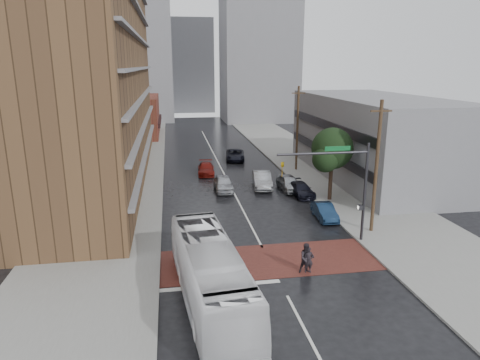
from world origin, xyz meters
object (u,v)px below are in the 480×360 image
car_travel_b (262,180)px  suv_travel (235,155)px  pedestrian_b (307,258)px  car_travel_c (206,169)px  transit_bus (210,273)px  car_parked_far (289,183)px  car_parked_near (324,211)px  car_travel_a (223,183)px  pedestrian_a (309,260)px  car_parked_mid (301,189)px

car_travel_b → suv_travel: size_ratio=0.99×
pedestrian_b → car_travel_c: bearing=101.8°
pedestrian_b → car_travel_b: size_ratio=0.37×
car_travel_c → suv_travel: 8.27m
car_travel_c → car_travel_b: bearing=-47.8°
transit_bus → car_parked_far: 22.24m
transit_bus → car_parked_near: bearing=41.6°
car_travel_b → car_parked_far: 2.83m
transit_bus → car_parked_far: transit_bus is taller
car_travel_a → car_travel_c: (-1.14, 7.09, -0.11)m
pedestrian_b → car_parked_near: 9.93m
pedestrian_a → car_parked_far: (3.65, 17.50, -0.06)m
transit_bus → car_travel_c: (2.16, 27.84, -1.02)m
suv_travel → car_parked_far: 15.25m
transit_bus → car_travel_c: transit_bus is taller
car_travel_c → transit_bus: bearing=-90.5°
car_travel_b → suv_travel: bearing=100.1°
car_parked_near → car_parked_mid: bearing=92.6°
pedestrian_b → car_travel_a: size_ratio=0.42×
suv_travel → car_parked_near: (3.89, -23.50, -0.07)m
pedestrian_a → car_parked_far: size_ratio=0.37×
car_travel_a → car_parked_far: (6.60, -0.86, 0.00)m
car_travel_a → suv_travel: 14.42m
car_parked_mid → car_parked_far: (-0.64, 2.02, 0.13)m
transit_bus → car_parked_mid: 20.77m
car_parked_far → suv_travel: bearing=101.2°
pedestrian_b → car_travel_c: size_ratio=0.42×
pedestrian_b → suv_travel: 32.40m
car_travel_c → car_parked_far: bearing=-41.9°
suv_travel → car_parked_mid: bearing=-69.4°
car_travel_c → pedestrian_a: bearing=-76.9°
car_travel_c → suv_travel: bearing=61.0°
pedestrian_b → car_parked_mid: size_ratio=0.44×
car_travel_c → car_parked_mid: 13.03m
pedestrian_b → car_parked_mid: 16.10m
transit_bus → suv_travel: size_ratio=2.33×
pedestrian_a → suv_travel: bearing=87.4°
pedestrian_a → car_travel_a: (-2.95, 18.36, -0.06)m
suv_travel → car_travel_a: bearing=-95.7°
suv_travel → car_parked_near: suv_travel is taller
car_travel_b → car_travel_a: bearing=-166.6°
pedestrian_a → car_parked_near: 9.87m
car_travel_a → car_parked_near: (7.24, -9.47, -0.12)m
car_travel_b → car_travel_c: (-5.24, 6.63, -0.18)m
pedestrian_a → car_parked_mid: pedestrian_a is taller
pedestrian_b → transit_bus: bearing=-155.8°
car_parked_near → car_parked_mid: car_parked_near is taller
pedestrian_a → suv_travel: 32.40m
car_travel_a → car_travel_b: size_ratio=0.88×
car_travel_b → suv_travel: 13.59m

